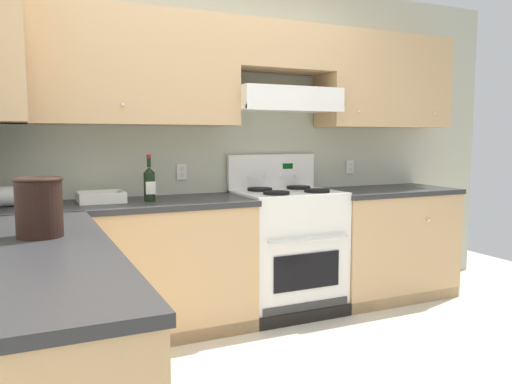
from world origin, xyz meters
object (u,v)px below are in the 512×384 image
(stove, at_px, (287,250))
(bowl, at_px, (101,199))
(bucket, at_px, (39,206))
(paper_towel_roll, at_px, (10,196))
(wine_bottle, at_px, (149,183))

(stove, bearing_deg, bowl, 176.75)
(bucket, distance_m, paper_towel_roll, 1.15)
(bowl, distance_m, bucket, 1.20)
(wine_bottle, distance_m, bowl, 0.33)
(wine_bottle, relative_size, bowl, 1.06)
(wine_bottle, relative_size, paper_towel_roll, 2.19)
(stove, bearing_deg, bucket, -149.33)
(stove, height_order, wine_bottle, wine_bottle)
(paper_towel_roll, bearing_deg, wine_bottle, -7.35)
(bowl, distance_m, paper_towel_roll, 0.54)
(wine_bottle, height_order, bowl, wine_bottle)
(wine_bottle, xyz_separation_m, paper_towel_roll, (-0.84, 0.11, -0.06))
(bucket, relative_size, paper_towel_roll, 1.79)
(stove, height_order, bowl, stove)
(bucket, bearing_deg, bowl, 70.16)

